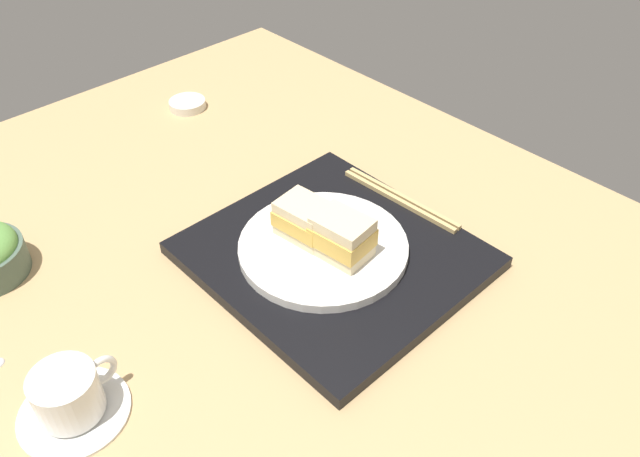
# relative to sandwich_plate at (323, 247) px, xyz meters

# --- Properties ---
(ground_plane) EXTENTS (1.40, 1.00, 0.03)m
(ground_plane) POSITION_rel_sandwich_plate_xyz_m (-0.01, 0.04, -0.04)
(ground_plane) COLOR tan
(serving_tray) EXTENTS (0.36, 0.34, 0.02)m
(serving_tray) POSITION_rel_sandwich_plate_xyz_m (-0.01, -0.01, -0.02)
(serving_tray) COLOR black
(serving_tray) RESTS_ON ground_plane
(sandwich_plate) EXTENTS (0.24, 0.24, 0.01)m
(sandwich_plate) POSITION_rel_sandwich_plate_xyz_m (0.00, 0.00, 0.00)
(sandwich_plate) COLOR silver
(sandwich_plate) RESTS_ON serving_tray
(sandwich_near) EXTENTS (0.08, 0.07, 0.06)m
(sandwich_near) POSITION_rel_sandwich_plate_xyz_m (-0.03, -0.00, 0.04)
(sandwich_near) COLOR beige
(sandwich_near) RESTS_ON sandwich_plate
(sandwich_far) EXTENTS (0.08, 0.07, 0.05)m
(sandwich_far) POSITION_rel_sandwich_plate_xyz_m (0.03, 0.00, 0.03)
(sandwich_far) COLOR beige
(sandwich_far) RESTS_ON sandwich_plate
(chopsticks_pair) EXTENTS (0.21, 0.03, 0.01)m
(chopsticks_pair) POSITION_rel_sandwich_plate_xyz_m (0.00, -0.17, -0.00)
(chopsticks_pair) COLOR tan
(chopsticks_pair) RESTS_ON serving_tray
(coffee_cup) EXTENTS (0.12, 0.13, 0.07)m
(coffee_cup) POSITION_rel_sandwich_plate_xyz_m (0.01, 0.37, 0.00)
(coffee_cup) COLOR white
(coffee_cup) RESTS_ON ground_plane
(small_sauce_dish) EXTENTS (0.07, 0.07, 0.02)m
(small_sauce_dish) POSITION_rel_sandwich_plate_xyz_m (0.49, -0.11, -0.02)
(small_sauce_dish) COLOR silver
(small_sauce_dish) RESTS_ON ground_plane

